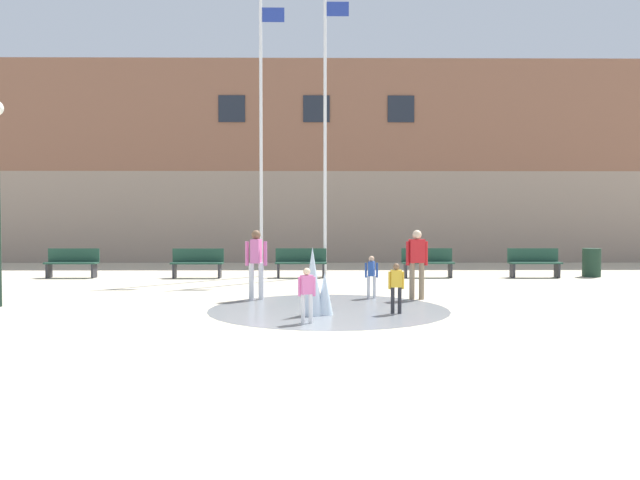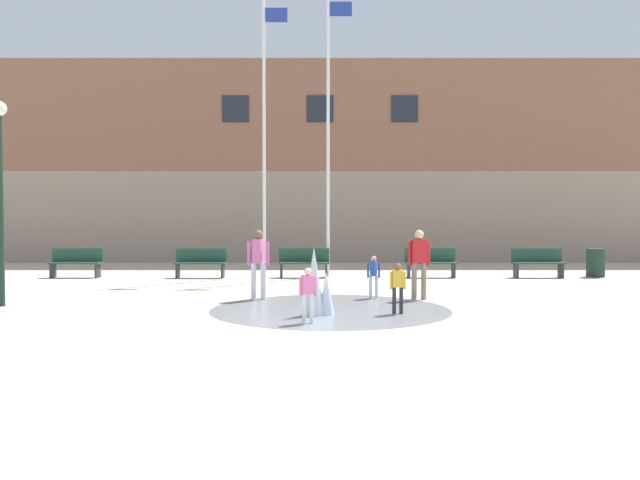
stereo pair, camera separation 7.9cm
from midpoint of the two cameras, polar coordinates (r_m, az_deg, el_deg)
ground_plane at (r=8.19m, az=0.05°, el=-11.14°), size 100.00×100.00×0.00m
library_building at (r=29.05m, az=-0.14°, el=6.71°), size 36.00×6.05×8.47m
splash_fountain at (r=12.27m, az=0.19°, el=-4.99°), size 4.89×4.89×1.32m
park_bench_far_left at (r=20.93m, az=-21.53°, el=-1.91°), size 1.60×0.44×0.91m
park_bench_left_of_flagpoles at (r=19.76m, az=-10.97°, el=-2.03°), size 1.60×0.44×0.91m
park_bench_center at (r=19.51m, az=-1.59°, el=-2.05°), size 1.60×0.44×0.91m
park_bench_near_trashcan at (r=19.81m, az=9.97°, el=-2.01°), size 1.60×0.44×0.91m
park_bench_far_right at (r=20.62m, az=19.17°, el=-1.94°), size 1.60×0.44×0.91m
adult_watching at (r=14.41m, az=8.98°, el=-1.70°), size 0.50×0.25×1.59m
child_in_fountain at (r=12.22m, az=7.08°, el=-4.03°), size 0.31×0.13×0.99m
child_running at (r=11.04m, az=-1.14°, el=-4.66°), size 0.31×0.19×0.99m
teen_by_trashcan at (r=14.28m, az=-5.73°, el=-1.72°), size 0.50×0.37×1.59m
child_with_pink_shirt at (r=14.51m, az=4.85°, el=-3.07°), size 0.31×0.24×0.99m
flagpole_left at (r=20.16m, az=-5.17°, el=10.11°), size 0.80×0.10×8.90m
flagpole_right at (r=20.10m, az=0.71°, el=10.41°), size 0.80×0.10×9.08m
trash_can at (r=21.55m, az=23.77°, el=-1.91°), size 0.56×0.56×0.90m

